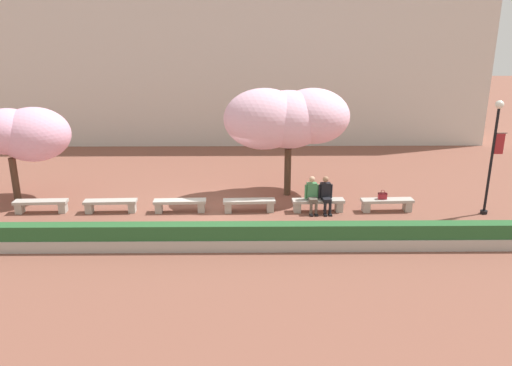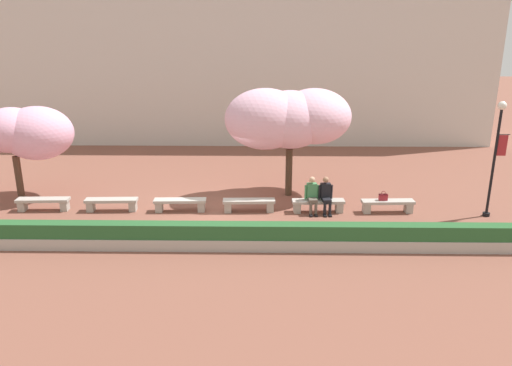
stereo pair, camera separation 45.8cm
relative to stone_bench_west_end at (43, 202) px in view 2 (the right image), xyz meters
The scene contains 15 objects.
ground_plane 6.10m from the stone_bench_west_end, ahead, with size 100.00×100.00×0.00m, color brown.
building_facade 14.32m from the stone_bench_west_end, 63.24° to the left, with size 28.03×4.00×9.98m, color beige.
stone_bench_west_end is the anchor object (origin of this frame).
stone_bench_near_west 2.44m from the stone_bench_west_end, ahead, with size 1.85×0.50×0.45m.
stone_bench_center 4.87m from the stone_bench_west_end, ahead, with size 1.85×0.50×0.45m.
stone_bench_near_east 7.31m from the stone_bench_west_end, ahead, with size 1.85×0.50×0.45m.
stone_bench_east_end 9.75m from the stone_bench_west_end, ahead, with size 1.85×0.50×0.45m.
stone_bench_far_east 12.18m from the stone_bench_west_end, ahead, with size 1.85×0.50×0.45m.
person_seated_left 9.52m from the stone_bench_west_end, ahead, with size 0.51×0.71×1.29m.
person_seated_right 10.00m from the stone_bench_west_end, ahead, with size 0.51×0.71×1.29m.
handbag 12.01m from the stone_bench_west_end, ahead, with size 0.30×0.15×0.34m.
cherry_tree_main 9.36m from the stone_bench_west_end, 11.84° to the left, with size 4.71×3.18×4.14m.
cherry_tree_secondary 2.95m from the stone_bench_west_end, 131.67° to the left, with size 4.10×2.37×3.48m.
lamp_post_with_banner 15.68m from the stone_bench_west_end, ahead, with size 0.54×0.28×3.96m.
planter_hedge_foreground 6.84m from the stone_bench_west_end, 26.99° to the right, with size 18.81×0.50×0.80m.
Camera 2 is at (1.74, -16.52, 6.28)m, focal length 35.00 mm.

